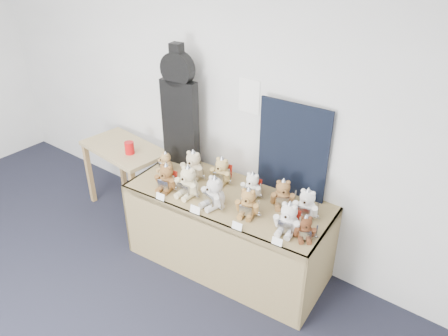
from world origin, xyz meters
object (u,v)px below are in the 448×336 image
Objects in this scene: teddy_front_centre at (214,193)px; red_cup at (129,148)px; teddy_back_centre_right at (252,186)px; teddy_back_left at (193,166)px; teddy_back_centre_left at (222,171)px; teddy_front_right at (248,203)px; side_table at (125,157)px; teddy_front_far_right at (288,219)px; teddy_back_right at (283,194)px; guitar_case at (180,108)px; teddy_front_end at (305,228)px; teddy_front_far_left at (167,178)px; display_table at (224,215)px; teddy_back_far_left at (165,163)px; teddy_back_end at (306,205)px; teddy_front_left at (188,182)px.

red_cup is at bearing -176.05° from teddy_front_centre.
teddy_back_centre_right is at bearing 4.77° from red_cup.
teddy_back_left is 0.27m from teddy_back_centre_left.
side_table is at bearing 158.17° from teddy_front_right.
teddy_front_far_right reaches higher than teddy_back_right.
guitar_case reaches higher than teddy_front_end.
teddy_front_far_left is at bearing 178.47° from teddy_front_far_right.
guitar_case is at bearing 105.50° from teddy_front_far_left.
teddy_front_centre is at bearing -4.28° from side_table.
teddy_front_centre reaches higher than teddy_front_far_right.
teddy_front_end is 0.73× the size of teddy_back_left.
teddy_front_far_left is at bearing -167.33° from display_table.
display_table is 1.60× the size of guitar_case.
teddy_back_far_left is at bearing 125.00° from teddy_front_far_left.
teddy_back_right is at bearing 50.67° from teddy_front_centre.
teddy_front_right is at bearing 172.73° from teddy_front_far_right.
teddy_front_right reaches higher than teddy_back_centre_right.
teddy_back_centre_left is (-0.19, 0.22, 0.27)m from display_table.
side_table is 1.24m from teddy_back_centre_left.
teddy_front_far_right is at bearing 18.68° from teddy_front_centre.
teddy_front_right reaches higher than red_cup.
side_table is 7.62× the size of red_cup.
red_cup is 0.45× the size of teddy_front_far_left.
guitar_case is 4.05× the size of teddy_back_end.
teddy_front_centre is at bearing -8.92° from red_cup.
teddy_front_left reaches higher than side_table.
side_table reaches higher than display_table.
teddy_back_far_left is (-0.01, -0.22, -0.47)m from guitar_case.
teddy_front_far_right reaches higher than teddy_back_centre_right.
teddy_back_centre_left reaches higher than teddy_back_far_left.
teddy_front_left is 1.12× the size of teddy_back_centre_left.
teddy_front_left is (0.21, 0.04, 0.02)m from teddy_front_far_left.
display_table is 1.93× the size of side_table.
display_table is 7.20× the size of teddy_back_centre_right.
side_table is 3.26× the size of teddy_front_far_right.
teddy_front_far_left is at bearing -170.69° from teddy_back_end.
teddy_front_centre is 1.06× the size of teddy_front_far_right.
teddy_front_far_left reaches higher than teddy_back_right.
teddy_front_end is at bearing -72.09° from teddy_back_end.
teddy_back_end is at bearing 82.37° from teddy_front_end.
display_table is 0.40m from teddy_back_centre_left.
teddy_back_right is (-0.21, 0.28, -0.01)m from teddy_front_far_right.
teddy_front_far_right reaches higher than teddy_back_end.
side_table is 3.36× the size of teddy_back_end.
teddy_front_far_right reaches higher than teddy_front_end.
teddy_front_end is (1.28, 0.12, -0.02)m from teddy_front_far_left.
teddy_front_far_left is 0.49m from teddy_front_centre.
teddy_back_centre_left is (-0.18, 0.33, -0.01)m from teddy_front_centre.
teddy_back_centre_right is at bearing 74.68° from teddy_front_centre.
teddy_back_centre_right is 1.15× the size of teddy_back_far_left.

